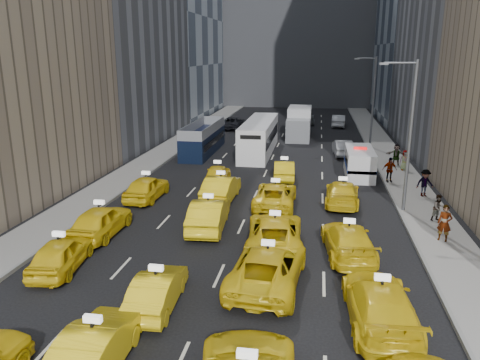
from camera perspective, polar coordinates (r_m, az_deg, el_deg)
The scene contains 37 objects.
ground at distance 19.05m, azimuth -3.85°, elevation -14.23°, with size 160.00×160.00×0.00m, color black.
sidewalk_west at distance 44.54m, azimuth -9.72°, elevation 3.05°, with size 3.00×90.00×0.15m, color gray.
sidewalk_east at distance 42.65m, azimuth 18.05°, elevation 1.97°, with size 3.00×90.00×0.15m, color gray.
curb_west at distance 44.09m, azimuth -7.94°, elevation 3.02°, with size 0.15×90.00×0.18m, color slate.
curb_east at distance 42.45m, azimuth 16.12°, elevation 2.08°, with size 0.15×90.00×0.18m, color slate.
streetlight_near at distance 28.94m, azimuth 19.85°, elevation 5.55°, with size 2.15×0.22×9.00m.
streetlight_far at distance 48.59m, azimuth 15.80°, elevation 9.50°, with size 2.15×0.22×9.00m.
taxi_1 at distance 15.66m, azimuth -17.22°, elevation -18.89°, with size 1.59×4.57×1.51m, color yellow.
taxi_4 at distance 22.44m, azimuth -21.00°, elevation -8.43°, with size 1.74×4.32×1.47m, color yellow.
taxi_5 at distance 18.45m, azimuth -10.07°, elevation -13.04°, with size 1.46×4.19×1.38m, color yellow.
taxi_6 at distance 19.72m, azimuth 3.40°, elevation -10.43°, with size 2.74×5.93×1.65m, color yellow.
taxi_7 at distance 17.77m, azimuth 16.72°, elevation -14.25°, with size 2.26×5.56×1.61m, color yellow.
taxi_8 at distance 25.76m, azimuth -16.62°, elevation -4.79°, with size 1.91×4.74×1.62m, color yellow.
taxi_9 at distance 25.66m, azimuth -3.85°, elevation -4.17°, with size 1.76×5.05×1.66m, color yellow.
taxi_10 at distance 23.24m, azimuth 4.26°, elevation -6.39°, with size 2.65×5.75×1.60m, color yellow.
taxi_11 at distance 22.95m, azimuth 13.05°, elevation -7.17°, with size 2.13×5.23×1.52m, color yellow.
taxi_12 at distance 31.29m, azimuth -11.31°, elevation -0.92°, with size 1.86×4.62×1.57m, color yellow.
taxi_13 at distance 30.45m, azimuth -2.33°, elevation -0.99°, with size 1.76×5.04×1.66m, color yellow.
taxi_14 at distance 29.39m, azimuth 4.32°, elevation -1.82°, with size 2.44×5.30×1.47m, color yellow.
taxi_15 at distance 30.43m, azimuth 12.35°, elevation -1.55°, with size 2.05×5.04×1.46m, color yellow.
taxi_16 at distance 34.49m, azimuth -2.75°, elevation 0.74°, with size 1.66×4.12×1.41m, color yellow.
taxi_17 at distance 35.78m, azimuth 5.40°, elevation 1.23°, with size 1.49×4.29×1.41m, color yellow.
nypd_van at distance 37.53m, azimuth 14.34°, elevation 2.01°, with size 2.27×5.44×2.30m.
double_decker at distance 45.07m, azimuth -4.51°, elevation 5.09°, with size 2.57×9.85×2.84m.
city_bus at distance 44.97m, azimuth 2.37°, elevation 5.28°, with size 4.01×12.24×3.11m.
box_truck at distance 53.24m, azimuth 7.23°, elevation 6.88°, with size 2.93×7.51×3.38m.
misc_car_0 at distance 44.90m, azimuth 12.40°, elevation 3.88°, with size 1.56×4.48×1.48m, color #A3A6AB.
misc_car_1 at distance 59.21m, azimuth -0.84°, elevation 6.97°, with size 2.53×5.49×1.53m, color black.
misc_car_2 at distance 64.17m, azimuth 8.03°, elevation 7.49°, with size 2.20×5.41×1.57m, color gray.
misc_car_3 at distance 61.89m, azimuth 3.20°, elevation 7.35°, with size 1.89×4.69×1.60m, color black.
misc_car_4 at distance 62.45m, azimuth 11.93°, elevation 7.09°, with size 1.64×4.69×1.55m, color #A8AAAF.
pedestrian_0 at distance 25.71m, azimuth 23.67°, elevation -4.83°, with size 0.69×0.45×1.89m, color gray.
pedestrian_1 at distance 28.62m, azimuth 23.03°, elevation -3.14°, with size 0.75×0.41×1.54m, color gray.
pedestrian_2 at distance 33.12m, azimuth 21.62°, elevation -0.33°, with size 1.17×0.48×1.82m, color gray.
pedestrian_3 at distance 35.93m, azimuth 17.77°, elevation 1.21°, with size 1.07×0.49×1.83m, color gray.
pedestrian_4 at distance 39.97m, azimuth 19.44°, elevation 2.29°, with size 0.80×0.43×1.63m, color gray.
pedestrian_5 at distance 41.55m, azimuth 18.52°, elevation 2.95°, with size 1.65×0.47×1.78m, color gray.
Camera 1 is at (3.93, -16.10, 9.39)m, focal length 35.00 mm.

